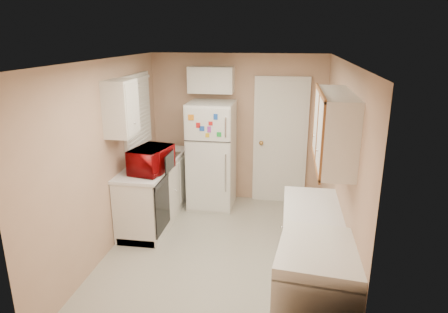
# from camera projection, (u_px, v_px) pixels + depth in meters

# --- Properties ---
(floor) EXTENTS (3.80, 3.80, 0.00)m
(floor) POSITION_uv_depth(u_px,v_px,m) (218.00, 254.00, 5.07)
(floor) COLOR beige
(floor) RESTS_ON ground
(ceiling) EXTENTS (3.80, 3.80, 0.00)m
(ceiling) POSITION_uv_depth(u_px,v_px,m) (217.00, 61.00, 4.36)
(ceiling) COLOR white
(ceiling) RESTS_ON floor
(wall_left) EXTENTS (3.80, 3.80, 0.00)m
(wall_left) POSITION_uv_depth(u_px,v_px,m) (106.00, 159.00, 4.93)
(wall_left) COLOR tan
(wall_left) RESTS_ON floor
(wall_right) EXTENTS (3.80, 3.80, 0.00)m
(wall_right) POSITION_uv_depth(u_px,v_px,m) (339.00, 171.00, 4.51)
(wall_right) COLOR tan
(wall_right) RESTS_ON floor
(wall_back) EXTENTS (2.80, 2.80, 0.00)m
(wall_back) POSITION_uv_depth(u_px,v_px,m) (237.00, 129.00, 6.51)
(wall_back) COLOR tan
(wall_back) RESTS_ON floor
(wall_front) EXTENTS (2.80, 2.80, 0.00)m
(wall_front) POSITION_uv_depth(u_px,v_px,m) (173.00, 245.00, 2.92)
(wall_front) COLOR tan
(wall_front) RESTS_ON floor
(left_counter) EXTENTS (0.60, 1.80, 0.90)m
(left_counter) POSITION_uv_depth(u_px,v_px,m) (155.00, 190.00, 5.95)
(left_counter) COLOR silver
(left_counter) RESTS_ON floor
(dishwasher) EXTENTS (0.03, 0.58, 0.72)m
(dishwasher) POSITION_uv_depth(u_px,v_px,m) (162.00, 205.00, 5.33)
(dishwasher) COLOR black
(dishwasher) RESTS_ON floor
(sink) EXTENTS (0.54, 0.74, 0.16)m
(sink) POSITION_uv_depth(u_px,v_px,m) (157.00, 161.00, 5.97)
(sink) COLOR gray
(sink) RESTS_ON left_counter
(microwave) EXTENTS (0.66, 0.44, 0.40)m
(microwave) POSITION_uv_depth(u_px,v_px,m) (152.00, 161.00, 5.34)
(microwave) COLOR #8F070A
(microwave) RESTS_ON left_counter
(soap_bottle) EXTENTS (0.10, 0.10, 0.18)m
(soap_bottle) POSITION_uv_depth(u_px,v_px,m) (159.00, 147.00, 6.18)
(soap_bottle) COLOR silver
(soap_bottle) RESTS_ON left_counter
(window_blinds) EXTENTS (0.10, 0.98, 1.08)m
(window_blinds) POSITION_uv_depth(u_px,v_px,m) (138.00, 112.00, 5.79)
(window_blinds) COLOR silver
(window_blinds) RESTS_ON wall_left
(upper_cabinet_left) EXTENTS (0.30, 0.45, 0.70)m
(upper_cabinet_left) POSITION_uv_depth(u_px,v_px,m) (121.00, 108.00, 4.94)
(upper_cabinet_left) COLOR silver
(upper_cabinet_left) RESTS_ON wall_left
(refrigerator) EXTENTS (0.70, 0.68, 1.69)m
(refrigerator) POSITION_uv_depth(u_px,v_px,m) (212.00, 155.00, 6.30)
(refrigerator) COLOR silver
(refrigerator) RESTS_ON floor
(cabinet_over_fridge) EXTENTS (0.70, 0.30, 0.40)m
(cabinet_over_fridge) POSITION_uv_depth(u_px,v_px,m) (211.00, 80.00, 6.19)
(cabinet_over_fridge) COLOR silver
(cabinet_over_fridge) RESTS_ON wall_back
(interior_door) EXTENTS (0.86, 0.06, 2.08)m
(interior_door) POSITION_uv_depth(u_px,v_px,m) (280.00, 142.00, 6.42)
(interior_door) COLOR silver
(interior_door) RESTS_ON floor
(right_counter) EXTENTS (0.60, 2.00, 0.90)m
(right_counter) POSITION_uv_depth(u_px,v_px,m) (312.00, 265.00, 4.02)
(right_counter) COLOR silver
(right_counter) RESTS_ON floor
(stove) EXTENTS (0.77, 0.91, 1.02)m
(stove) POSITION_uv_depth(u_px,v_px,m) (317.00, 299.00, 3.42)
(stove) COLOR silver
(stove) RESTS_ON floor
(upper_cabinet_right) EXTENTS (0.30, 1.20, 0.70)m
(upper_cabinet_right) POSITION_uv_depth(u_px,v_px,m) (335.00, 128.00, 3.88)
(upper_cabinet_right) COLOR silver
(upper_cabinet_right) RESTS_ON wall_right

